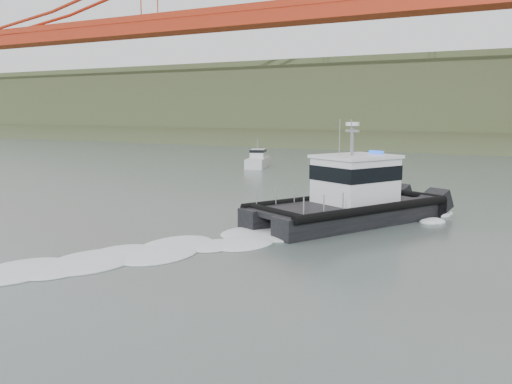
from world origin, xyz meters
TOP-DOWN VIEW (x-y plane):
  - ground at (0.00, 0.00)m, footprint 400.00×400.00m
  - headlands at (0.00, 125.50)m, footprint 500.00×105.36m
  - patrol_boat at (3.77, 15.59)m, footprint 9.09×12.80m
  - motorboat at (-16.37, 40.62)m, footprint 3.73×6.04m

SIDE VIEW (x-z plane):
  - ground at x=0.00m, z-range 0.00..0.00m
  - motorboat at x=-16.37m, z-range -0.79..2.36m
  - patrol_boat at x=3.77m, z-range -1.46..4.40m
  - headlands at x=0.00m, z-range -6.52..20.61m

